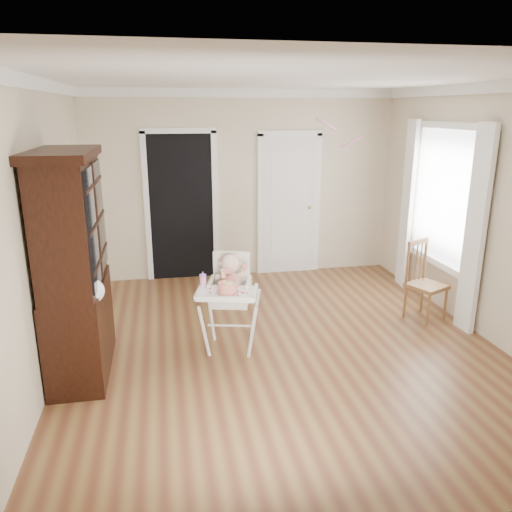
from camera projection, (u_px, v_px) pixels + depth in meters
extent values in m
plane|color=brown|center=(281.00, 345.00, 5.32)|extent=(5.00, 5.00, 0.00)
plane|color=white|center=(286.00, 78.00, 4.56)|extent=(5.00, 5.00, 0.00)
plane|color=beige|center=(243.00, 186.00, 7.30)|extent=(4.50, 0.00, 4.50)
plane|color=beige|center=(43.00, 232.00, 4.54)|extent=(0.00, 5.00, 5.00)
plane|color=beige|center=(487.00, 213.00, 5.34)|extent=(0.00, 5.00, 5.00)
cube|color=black|center=(182.00, 208.00, 7.21)|extent=(0.90, 0.03, 2.10)
cube|color=white|center=(147.00, 209.00, 7.11)|extent=(0.08, 0.05, 2.18)
cube|color=white|center=(215.00, 207.00, 7.29)|extent=(0.08, 0.05, 2.18)
cube|color=white|center=(178.00, 131.00, 6.89)|extent=(1.06, 0.05, 0.08)
cube|color=white|center=(289.00, 206.00, 7.49)|extent=(0.80, 0.05, 2.05)
cube|color=white|center=(260.00, 207.00, 7.42)|extent=(0.08, 0.05, 2.13)
cube|color=white|center=(317.00, 205.00, 7.57)|extent=(0.08, 0.05, 2.13)
sphere|color=gold|center=(310.00, 207.00, 7.52)|extent=(0.06, 0.06, 0.06)
cube|color=white|center=(445.00, 197.00, 6.08)|extent=(0.02, 1.20, 1.60)
cube|color=white|center=(451.00, 125.00, 5.84)|extent=(0.06, 1.36, 0.08)
cube|color=white|center=(475.00, 231.00, 5.40)|extent=(0.08, 0.28, 2.30)
cube|color=white|center=(407.00, 205.00, 6.87)|extent=(0.08, 0.28, 2.30)
cylinder|color=white|center=(204.00, 332.00, 4.99)|extent=(0.14, 0.10, 0.60)
cylinder|color=white|center=(252.00, 334.00, 4.96)|extent=(0.10, 0.14, 0.60)
cylinder|color=white|center=(211.00, 315.00, 5.42)|extent=(0.10, 0.14, 0.60)
cylinder|color=white|center=(255.00, 316.00, 5.39)|extent=(0.14, 0.10, 0.60)
cylinder|color=white|center=(230.00, 326.00, 5.14)|extent=(0.45, 0.14, 0.02)
cube|color=silver|center=(230.00, 299.00, 5.11)|extent=(0.46, 0.44, 0.08)
cube|color=silver|center=(211.00, 288.00, 5.09)|extent=(0.12, 0.34, 0.18)
cube|color=silver|center=(249.00, 289.00, 5.07)|extent=(0.12, 0.34, 0.18)
cube|color=silver|center=(232.00, 272.00, 5.21)|extent=(0.38, 0.15, 0.44)
cube|color=white|center=(227.00, 293.00, 4.84)|extent=(0.64, 0.53, 0.03)
cube|color=white|center=(225.00, 299.00, 4.65)|extent=(0.55, 0.17, 0.04)
ellipsoid|color=beige|center=(230.00, 285.00, 5.10)|extent=(0.26, 0.23, 0.28)
sphere|color=beige|center=(230.00, 264.00, 5.04)|extent=(0.23, 0.23, 0.19)
sphere|color=red|center=(230.00, 281.00, 5.02)|extent=(0.14, 0.14, 0.14)
sphere|color=red|center=(227.00, 271.00, 4.97)|extent=(0.07, 0.07, 0.07)
sphere|color=red|center=(245.00, 267.00, 4.95)|extent=(0.06, 0.06, 0.06)
cylinder|color=silver|center=(227.00, 292.00, 4.82)|extent=(0.23, 0.23, 0.01)
cylinder|color=#CE2442|center=(227.00, 287.00, 4.80)|extent=(0.18, 0.18, 0.10)
cylinder|color=#F2E08C|center=(229.00, 284.00, 4.77)|extent=(0.08, 0.08, 0.02)
cylinder|color=#E48BC8|center=(203.00, 282.00, 4.96)|extent=(0.07, 0.07, 0.10)
cylinder|color=#A871C7|center=(203.00, 276.00, 4.94)|extent=(0.07, 0.07, 0.03)
cone|color=#A871C7|center=(203.00, 273.00, 4.93)|extent=(0.02, 0.02, 0.04)
cube|color=black|center=(81.00, 328.00, 4.71)|extent=(0.48, 1.16, 0.87)
cube|color=black|center=(69.00, 223.00, 4.42)|extent=(0.45, 1.16, 1.16)
cube|color=black|center=(93.00, 229.00, 4.19)|extent=(0.02, 0.50, 1.02)
cube|color=black|center=(100.00, 215.00, 4.74)|extent=(0.02, 0.50, 1.02)
cube|color=black|center=(62.00, 154.00, 4.25)|extent=(0.52, 1.24, 0.08)
ellipsoid|color=white|center=(93.00, 291.00, 4.29)|extent=(0.19, 0.16, 0.21)
cube|color=brown|center=(427.00, 286.00, 5.90)|extent=(0.51, 0.51, 0.05)
cylinder|color=brown|center=(428.00, 310.00, 5.74)|extent=(0.03, 0.03, 0.41)
cylinder|color=brown|center=(445.00, 304.00, 5.92)|extent=(0.03, 0.03, 0.41)
cylinder|color=brown|center=(405.00, 301.00, 5.99)|extent=(0.03, 0.03, 0.41)
cylinder|color=brown|center=(422.00, 295.00, 6.18)|extent=(0.03, 0.03, 0.41)
cylinder|color=brown|center=(408.00, 264.00, 5.87)|extent=(0.03, 0.03, 0.53)
cylinder|color=brown|center=(425.00, 259.00, 6.05)|extent=(0.03, 0.03, 0.53)
cube|color=brown|center=(418.00, 242.00, 5.89)|extent=(0.33, 0.18, 0.05)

